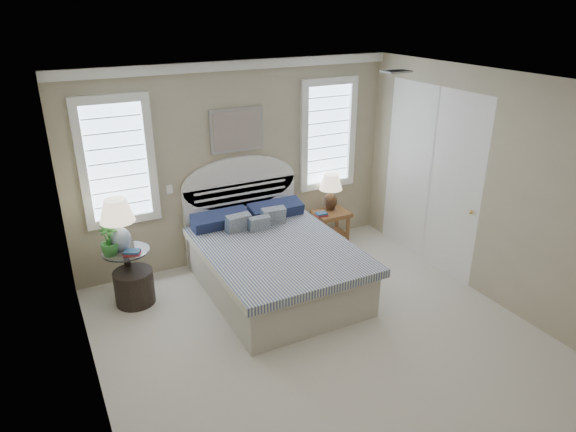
{
  "coord_description": "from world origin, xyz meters",
  "views": [
    {
      "loc": [
        -2.43,
        -3.71,
        3.39
      ],
      "look_at": [
        -0.01,
        1.0,
        1.15
      ],
      "focal_mm": 32.0,
      "sensor_mm": 36.0,
      "label": 1
    }
  ],
  "objects_px": {
    "lamp_left": "(118,220)",
    "floor_pot": "(134,287)",
    "bed": "(272,260)",
    "nightstand_right": "(331,221)",
    "side_table_left": "(128,268)",
    "lamp_right": "(331,188)"
  },
  "relations": [
    {
      "from": "lamp_right",
      "to": "lamp_left",
      "type": "bearing_deg",
      "value": -176.48
    },
    {
      "from": "lamp_left",
      "to": "floor_pot",
      "type": "bearing_deg",
      "value": -73.14
    },
    {
      "from": "nightstand_right",
      "to": "lamp_left",
      "type": "distance_m",
      "value": 3.06
    },
    {
      "from": "nightstand_right",
      "to": "floor_pot",
      "type": "xyz_separation_m",
      "value": [
        -2.93,
        -0.27,
        -0.17
      ]
    },
    {
      "from": "lamp_right",
      "to": "floor_pot",
      "type": "bearing_deg",
      "value": -172.75
    },
    {
      "from": "floor_pot",
      "to": "lamp_left",
      "type": "height_order",
      "value": "lamp_left"
    },
    {
      "from": "side_table_left",
      "to": "lamp_left",
      "type": "bearing_deg",
      "value": 154.37
    },
    {
      "from": "bed",
      "to": "floor_pot",
      "type": "height_order",
      "value": "bed"
    },
    {
      "from": "floor_pot",
      "to": "lamp_right",
      "type": "height_order",
      "value": "lamp_right"
    },
    {
      "from": "side_table_left",
      "to": "lamp_left",
      "type": "distance_m",
      "value": 0.65
    },
    {
      "from": "nightstand_right",
      "to": "lamp_right",
      "type": "relative_size",
      "value": 0.97
    },
    {
      "from": "side_table_left",
      "to": "nightstand_right",
      "type": "bearing_deg",
      "value": 1.94
    },
    {
      "from": "bed",
      "to": "nightstand_right",
      "type": "distance_m",
      "value": 1.47
    },
    {
      "from": "floor_pot",
      "to": "lamp_right",
      "type": "bearing_deg",
      "value": 7.25
    },
    {
      "from": "floor_pot",
      "to": "nightstand_right",
      "type": "bearing_deg",
      "value": 5.33
    },
    {
      "from": "bed",
      "to": "side_table_left",
      "type": "xyz_separation_m",
      "value": [
        -1.65,
        0.59,
        0.0
      ]
    },
    {
      "from": "side_table_left",
      "to": "lamp_left",
      "type": "relative_size",
      "value": 0.96
    },
    {
      "from": "floor_pot",
      "to": "side_table_left",
      "type": "bearing_deg",
      "value": 96.69
    },
    {
      "from": "nightstand_right",
      "to": "lamp_right",
      "type": "height_order",
      "value": "lamp_right"
    },
    {
      "from": "lamp_left",
      "to": "lamp_right",
      "type": "distance_m",
      "value": 3.04
    },
    {
      "from": "bed",
      "to": "lamp_left",
      "type": "distance_m",
      "value": 1.91
    },
    {
      "from": "bed",
      "to": "lamp_right",
      "type": "xyz_separation_m",
      "value": [
        1.34,
        0.8,
        0.48
      ]
    }
  ]
}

